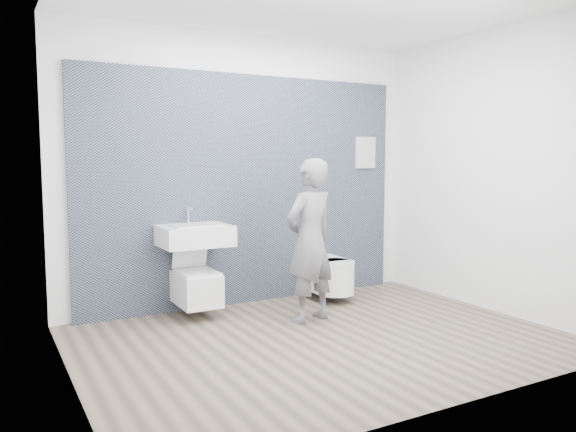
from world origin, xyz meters
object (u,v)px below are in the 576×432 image
toilet_rounded (330,275)px  toilet_square (196,286)px  washbasin (195,235)px  visitor (310,241)px

toilet_rounded → toilet_square: bearing=177.1°
toilet_rounded → washbasin: bearing=176.7°
toilet_square → toilet_rounded: (1.49, -0.07, -0.03)m
washbasin → toilet_square: bearing=-90.0°
washbasin → toilet_square: washbasin is taller
washbasin → toilet_square: 0.50m
visitor → washbasin: bearing=-51.3°
toilet_square → washbasin: bearing=90.0°
washbasin → toilet_rounded: 1.59m
toilet_square → visitor: bearing=-36.3°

